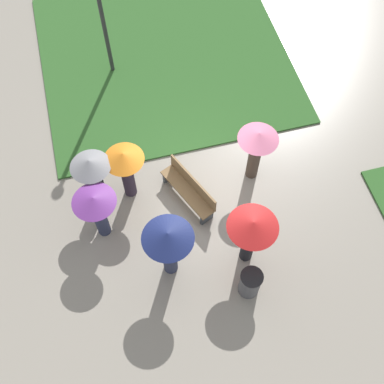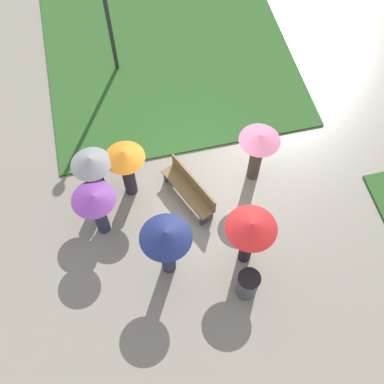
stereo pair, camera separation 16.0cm
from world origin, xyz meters
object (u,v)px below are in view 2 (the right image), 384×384
crowd_person_red (250,233)px  crowd_person_pink (258,147)px  park_bench (190,189)px  crowd_person_purple (96,206)px  crowd_person_grey (94,172)px  trash_bin (247,285)px  crowd_person_orange (126,163)px  crowd_person_navy (166,242)px

crowd_person_red → crowd_person_pink: size_ratio=1.02×
park_bench → crowd_person_purple: size_ratio=1.04×
crowd_person_red → crowd_person_grey: size_ratio=1.01×
crowd_person_red → crowd_person_pink: 2.39m
trash_bin → crowd_person_orange: crowd_person_orange is taller
park_bench → trash_bin: (2.77, 0.72, -0.02)m
trash_bin → crowd_person_grey: crowd_person_grey is taller
crowd_person_orange → crowd_person_grey: size_ratio=0.97×
trash_bin → crowd_person_pink: crowd_person_pink is taller
crowd_person_purple → crowd_person_orange: (-0.95, 0.86, 0.09)m
crowd_person_pink → trash_bin: bearing=39.5°
crowd_person_navy → crowd_person_pink: crowd_person_navy is taller
crowd_person_red → crowd_person_pink: crowd_person_red is taller
crowd_person_red → trash_bin: bearing=140.4°
park_bench → trash_bin: 2.86m
park_bench → crowd_person_red: bearing=1.8°
trash_bin → crowd_person_orange: bearing=-146.8°
trash_bin → crowd_person_navy: bearing=-121.2°
crowd_person_navy → crowd_person_orange: (-2.33, -0.53, -0.17)m
crowd_person_pink → crowd_person_grey: (-0.24, -4.06, -0.07)m
crowd_person_grey → crowd_person_pink: bearing=106.5°
crowd_person_orange → crowd_person_grey: (0.03, -0.80, -0.05)m
crowd_person_pink → crowd_person_grey: bearing=-34.5°
crowd_person_pink → crowd_person_orange: 3.27m
park_bench → crowd_person_purple: crowd_person_purple is taller
crowd_person_red → crowd_person_pink: (-2.23, 0.88, -0.09)m
park_bench → trash_bin: bearing=-9.1°
crowd_person_navy → trash_bin: bearing=-137.9°
crowd_person_navy → crowd_person_purple: bearing=28.5°
park_bench → crowd_person_pink: crowd_person_pink is taller
crowd_person_pink → park_bench: bearing=-21.7°
trash_bin → crowd_person_navy: crowd_person_navy is taller
park_bench → crowd_person_purple: bearing=-104.6°
crowd_person_purple → crowd_person_navy: bearing=-51.2°
crowd_person_navy → crowd_person_grey: size_ratio=1.07×
park_bench → crowd_person_grey: size_ratio=0.96×
trash_bin → crowd_person_pink: bearing=160.7°
crowd_person_red → crowd_person_grey: crowd_person_red is taller
crowd_person_red → crowd_person_navy: bearing=58.8°
park_bench → crowd_person_orange: bearing=-135.1°
crowd_person_purple → crowd_person_grey: size_ratio=0.93×
crowd_person_purple → crowd_person_navy: crowd_person_navy is taller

